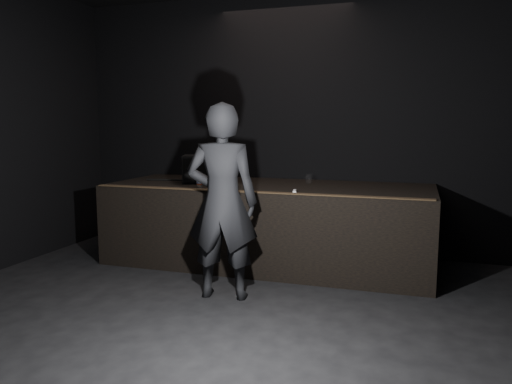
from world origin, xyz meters
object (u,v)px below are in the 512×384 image
object	(u,v)px
stage_monitor	(205,169)
laptop	(223,178)
beer_can	(199,181)
stage_riser	(268,224)
person	(222,202)

from	to	relation	value
stage_monitor	laptop	bearing A→B (deg)	-2.66
stage_monitor	beer_can	bearing A→B (deg)	-92.22
stage_riser	laptop	distance (m)	0.82
laptop	person	xyz separation A→B (m)	(0.53, -1.36, -0.08)
laptop	beer_can	world-z (taller)	laptop
stage_monitor	person	distance (m)	1.51
stage_monitor	stage_riser	bearing A→B (deg)	-14.25
laptop	beer_can	xyz separation A→B (m)	(-0.08, -0.56, 0.03)
laptop	person	world-z (taller)	person
stage_monitor	person	world-z (taller)	person
stage_riser	beer_can	world-z (taller)	beer_can
beer_can	stage_monitor	bearing A→B (deg)	106.89
stage_riser	stage_monitor	xyz separation A→B (m)	(-0.84, -0.07, 0.68)
stage_monitor	laptop	distance (m)	0.27
stage_monitor	beer_can	world-z (taller)	stage_monitor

